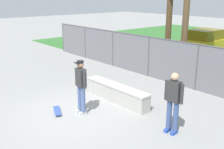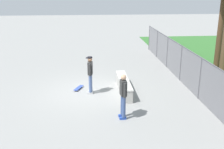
{
  "view_description": "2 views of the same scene",
  "coord_description": "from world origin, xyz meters",
  "px_view_note": "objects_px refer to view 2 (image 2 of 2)",
  "views": [
    {
      "loc": [
        7.38,
        -4.69,
        3.89
      ],
      "look_at": [
        0.47,
        1.19,
        1.23
      ],
      "focal_mm": 43.93,
      "sensor_mm": 36.0,
      "label": 1
    },
    {
      "loc": [
        12.73,
        0.03,
        4.94
      ],
      "look_at": [
        0.28,
        1.12,
        0.96
      ],
      "focal_mm": 43.78,
      "sensor_mm": 36.0,
      "label": 2
    }
  ],
  "objects_px": {
    "skateboard": "(79,88)",
    "bystander": "(123,94)",
    "concrete_ledge": "(124,85)",
    "skateboarder": "(90,73)"
  },
  "relations": [
    {
      "from": "concrete_ledge",
      "to": "skateboarder",
      "type": "relative_size",
      "value": 1.67
    },
    {
      "from": "skateboarder",
      "to": "concrete_ledge",
      "type": "bearing_deg",
      "value": 92.82
    },
    {
      "from": "skateboard",
      "to": "skateboarder",
      "type": "bearing_deg",
      "value": 45.58
    },
    {
      "from": "bystander",
      "to": "skateboard",
      "type": "bearing_deg",
      "value": -151.51
    },
    {
      "from": "skateboarder",
      "to": "bystander",
      "type": "distance_m",
      "value": 3.07
    },
    {
      "from": "skateboard",
      "to": "bystander",
      "type": "xyz_separation_m",
      "value": [
        3.4,
        1.85,
        0.94
      ]
    },
    {
      "from": "concrete_ledge",
      "to": "skateboarder",
      "type": "height_order",
      "value": "skateboarder"
    },
    {
      "from": "concrete_ledge",
      "to": "bystander",
      "type": "relative_size",
      "value": 1.69
    },
    {
      "from": "concrete_ledge",
      "to": "skateboard",
      "type": "relative_size",
      "value": 3.78
    },
    {
      "from": "concrete_ledge",
      "to": "skateboard",
      "type": "xyz_separation_m",
      "value": [
        -0.51,
        -2.25,
        -0.25
      ]
    }
  ]
}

